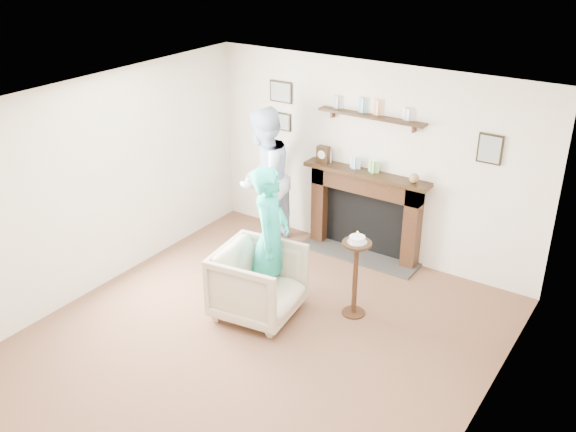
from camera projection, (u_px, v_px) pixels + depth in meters
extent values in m
plane|color=brown|center=(255.00, 344.00, 6.68)|extent=(5.00, 5.00, 0.00)
cube|color=beige|center=(371.00, 162.00, 8.03)|extent=(4.50, 0.04, 2.50)
cube|color=beige|center=(93.00, 187.00, 7.27)|extent=(0.04, 5.00, 2.50)
cube|color=beige|center=(484.00, 309.00, 5.02)|extent=(0.04, 5.00, 2.50)
cube|color=silver|center=(249.00, 110.00, 5.61)|extent=(4.50, 5.00, 0.04)
cube|color=black|center=(321.00, 203.00, 8.58)|extent=(0.18, 0.20, 1.10)
cube|color=black|center=(412.00, 227.00, 7.92)|extent=(0.18, 0.20, 1.10)
cube|color=black|center=(366.00, 184.00, 8.07)|extent=(1.50, 0.20, 0.24)
cube|color=black|center=(367.00, 221.00, 8.36)|extent=(1.14, 0.06, 0.86)
cube|color=#322F2C|center=(358.00, 255.00, 8.39)|extent=(1.60, 0.44, 0.03)
cube|color=black|center=(366.00, 174.00, 7.99)|extent=(1.68, 0.26, 0.05)
cube|color=black|center=(371.00, 116.00, 7.72)|extent=(1.40, 0.15, 0.03)
cube|color=black|center=(281.00, 92.00, 8.40)|extent=(0.34, 0.03, 0.28)
cube|color=black|center=(281.00, 121.00, 8.57)|extent=(0.30, 0.03, 0.24)
cube|color=black|center=(490.00, 149.00, 7.10)|extent=(0.28, 0.03, 0.34)
cube|color=black|center=(323.00, 154.00, 8.24)|extent=(0.16, 0.09, 0.22)
cylinder|color=beige|center=(321.00, 155.00, 8.20)|extent=(0.11, 0.01, 0.11)
sphere|color=green|center=(414.00, 178.00, 7.63)|extent=(0.12, 0.12, 0.12)
imported|color=tan|center=(259.00, 313.00, 7.19)|extent=(0.99, 0.96, 0.80)
imported|color=silver|center=(264.00, 243.00, 8.73)|extent=(0.79, 0.97, 1.89)
imported|color=teal|center=(272.00, 303.00, 7.37)|extent=(0.57, 0.71, 1.68)
cylinder|color=black|center=(353.00, 312.00, 7.19)|extent=(0.26, 0.26, 0.02)
cylinder|color=black|center=(355.00, 279.00, 7.00)|extent=(0.06, 0.06, 0.85)
cylinder|color=black|center=(357.00, 243.00, 6.82)|extent=(0.32, 0.32, 0.03)
cylinder|color=silver|center=(357.00, 242.00, 6.81)|extent=(0.22, 0.22, 0.01)
cylinder|color=white|center=(357.00, 239.00, 6.79)|extent=(0.17, 0.17, 0.06)
cylinder|color=beige|center=(357.00, 235.00, 6.77)|extent=(0.01, 0.01, 0.05)
sphere|color=orange|center=(358.00, 232.00, 6.76)|extent=(0.02, 0.02, 0.02)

